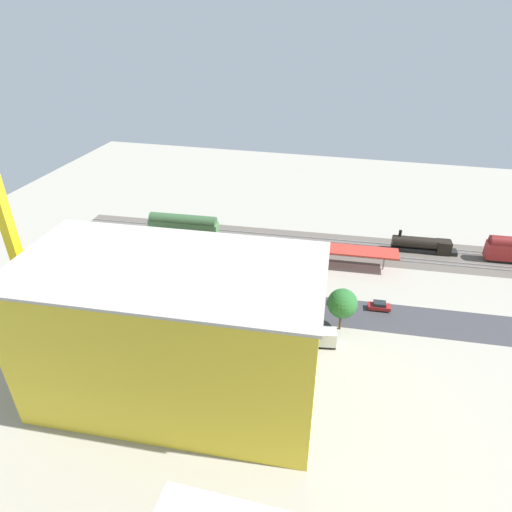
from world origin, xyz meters
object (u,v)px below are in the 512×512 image
locomotive (424,245)px  box_truck_1 (309,337)px  parked_car_1 (344,301)px  construction_building (175,335)px  parked_car_6 (192,281)px  street_tree_3 (122,279)px  parked_car_0 (379,306)px  freight_coach_far (183,225)px  street_tree_0 (142,284)px  platform_canopy_near (268,243)px  traffic_light (222,263)px  parked_car_3 (282,291)px  parked_car_5 (223,285)px  tower_crane (12,240)px  parked_car_4 (249,289)px  street_tree_1 (104,271)px  parked_car_2 (312,296)px  parked_car_7 (167,275)px  street_tree_4 (193,287)px  box_truck_0 (223,317)px  street_tree_2 (342,304)px

locomotive → box_truck_1: size_ratio=1.58×
parked_car_1 → construction_building: bearing=51.4°
parked_car_6 → street_tree_3: size_ratio=0.63×
parked_car_0 → construction_building: bearing=43.9°
freight_coach_far → box_truck_1: freight_coach_far is taller
construction_building → box_truck_1: (-17.42, -14.96, -9.35)m
street_tree_0 → street_tree_3: bearing=3.5°
freight_coach_far → parked_car_1: bearing=154.4°
platform_canopy_near → street_tree_3: (23.98, 22.44, 0.81)m
freight_coach_far → traffic_light: bearing=131.5°
parked_car_3 → street_tree_3: 31.40m
parked_car_3 → street_tree_3: (29.77, 9.12, 4.08)m
parked_car_5 → tower_crane: 40.28m
parked_car_4 → street_tree_3: 24.95m
platform_canopy_near → box_truck_1: (-13.18, 27.03, -2.51)m
platform_canopy_near → street_tree_1: size_ratio=6.65×
parked_car_4 → box_truck_1: 18.91m
parked_car_2 → tower_crane: size_ratio=0.11×
parked_car_7 → locomotive: bearing=-155.3°
parked_car_1 → traffic_light: traffic_light is taller
parked_car_7 → parked_car_3: bearing=179.4°
freight_coach_far → parked_car_2: 39.60m
box_truck_1 → street_tree_3: 37.59m
parked_car_5 → street_tree_4: (3.41, 7.70, 3.82)m
box_truck_1 → street_tree_1: 41.52m
parked_car_7 → box_truck_1: box_truck_1 is taller
parked_car_2 → parked_car_5: 18.34m
tower_crane → box_truck_0: tower_crane is taller
parked_car_4 → box_truck_1: size_ratio=0.44×
parked_car_3 → parked_car_7: (24.93, -0.27, -0.05)m
traffic_light → street_tree_4: bearing=73.2°
freight_coach_far → parked_car_6: (-9.64, 19.64, -2.44)m
parked_car_0 → street_tree_4: size_ratio=0.58×
parked_car_3 → parked_car_6: parked_car_3 is taller
parked_car_4 → street_tree_4: size_ratio=0.56×
tower_crane → street_tree_2: tower_crane is taller
street_tree_1 → parked_car_4: bearing=-164.2°
street_tree_3 → street_tree_4: bearing=-176.6°
parked_car_0 → tower_crane: 63.36m
platform_canopy_near → locomotive: size_ratio=3.85×
street_tree_0 → street_tree_2: street_tree_2 is taller
freight_coach_far → traffic_light: size_ratio=2.38×
platform_canopy_near → parked_car_0: (-24.88, 13.99, -3.30)m
box_truck_0 → street_tree_1: street_tree_1 is taller
box_truck_0 → construction_building: bearing=84.9°
locomotive → parked_car_0: (10.18, 25.83, -1.01)m
parked_car_1 → parked_car_5: parked_car_5 is taller
street_tree_0 → parked_car_0: bearing=-169.6°
box_truck_1 → street_tree_0: 33.66m
parked_car_2 → tower_crane: (41.09, 26.37, 20.93)m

